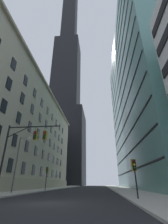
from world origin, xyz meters
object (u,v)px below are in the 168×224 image
traffic_signal_mast (26,143)px  traffic_light_far_left (47,171)px  street_lamppost (19,158)px  traffic_light_near_right (134,167)px

traffic_signal_mast → traffic_light_far_left: traffic_signal_mast is taller
street_lamppost → traffic_signal_mast: bearing=-58.0°
traffic_light_near_right → traffic_light_far_left: bearing=130.1°
traffic_signal_mast → traffic_light_near_right: bearing=-8.6°
traffic_light_near_right → street_lamppost: 17.05m
traffic_light_far_left → street_lamppost: (-1.89, -8.12, 1.34)m
traffic_light_near_right → street_lamppost: size_ratio=0.41×
traffic_light_near_right → traffic_light_far_left: 20.56m
traffic_light_far_left → traffic_light_near_right: bearing=-49.9°
traffic_light_far_left → street_lamppost: size_ratio=0.52×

